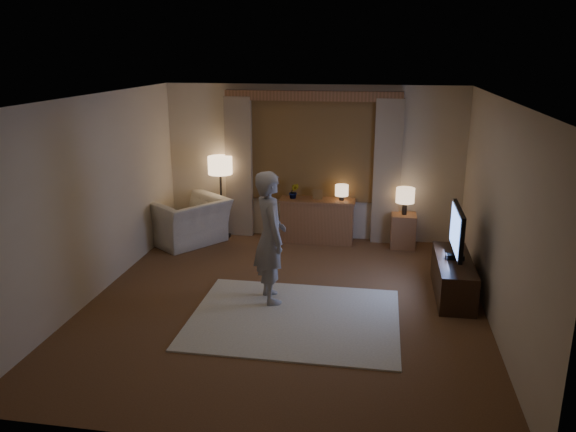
% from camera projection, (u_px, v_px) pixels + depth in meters
% --- Properties ---
extents(room, '(5.04, 5.54, 2.64)m').
position_uv_depth(room, '(291.00, 193.00, 7.32)').
color(room, brown).
rests_on(room, ground).
extents(rug, '(2.50, 2.00, 0.02)m').
position_uv_depth(rug, '(294.00, 318.00, 6.80)').
color(rug, beige).
rests_on(rug, floor).
extents(sideboard, '(1.20, 0.40, 0.70)m').
position_uv_depth(sideboard, '(317.00, 222.00, 9.47)').
color(sideboard, brown).
rests_on(sideboard, floor).
extents(picture_frame, '(0.16, 0.02, 0.20)m').
position_uv_depth(picture_frame, '(318.00, 196.00, 9.34)').
color(picture_frame, brown).
rests_on(picture_frame, sideboard).
extents(plant, '(0.17, 0.13, 0.30)m').
position_uv_depth(plant, '(294.00, 192.00, 9.39)').
color(plant, '#999999').
rests_on(plant, sideboard).
extents(table_lamp_sideboard, '(0.22, 0.22, 0.30)m').
position_uv_depth(table_lamp_sideboard, '(342.00, 191.00, 9.25)').
color(table_lamp_sideboard, black).
rests_on(table_lamp_sideboard, sideboard).
extents(floor_lamp, '(0.41, 0.41, 1.41)m').
position_uv_depth(floor_lamp, '(220.00, 170.00, 9.50)').
color(floor_lamp, black).
rests_on(floor_lamp, floor).
extents(armchair, '(1.52, 1.55, 0.76)m').
position_uv_depth(armchair, '(188.00, 221.00, 9.39)').
color(armchair, beige).
rests_on(armchair, floor).
extents(side_table, '(0.40, 0.40, 0.56)m').
position_uv_depth(side_table, '(403.00, 231.00, 9.22)').
color(side_table, brown).
rests_on(side_table, floor).
extents(table_lamp_side, '(0.30, 0.30, 0.44)m').
position_uv_depth(table_lamp_side, '(405.00, 196.00, 9.05)').
color(table_lamp_side, black).
rests_on(table_lamp_side, side_table).
extents(tv_stand, '(0.45, 1.40, 0.50)m').
position_uv_depth(tv_stand, '(453.00, 277.00, 7.41)').
color(tv_stand, black).
rests_on(tv_stand, floor).
extents(tv, '(0.24, 0.97, 0.70)m').
position_uv_depth(tv, '(457.00, 231.00, 7.23)').
color(tv, black).
rests_on(tv, tv_stand).
extents(person, '(0.63, 0.73, 1.70)m').
position_uv_depth(person, '(270.00, 237.00, 7.06)').
color(person, gray).
rests_on(person, rug).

